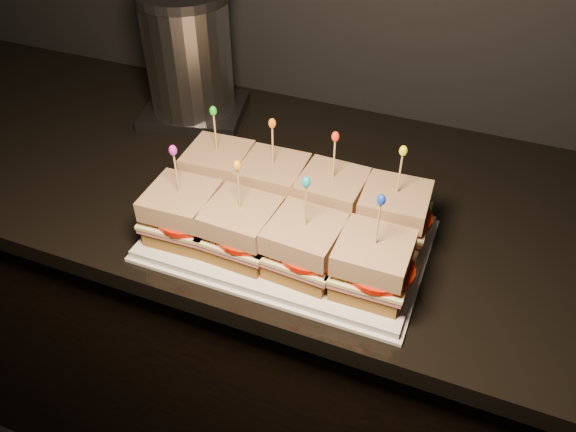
% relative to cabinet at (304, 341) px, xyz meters
% --- Properties ---
extents(cabinet, '(2.52, 0.61, 0.84)m').
position_rel_cabinet_xyz_m(cabinet, '(0.00, 0.00, 0.00)').
color(cabinet, black).
rests_on(cabinet, ground).
extents(granite_slab, '(2.56, 0.65, 0.03)m').
position_rel_cabinet_xyz_m(granite_slab, '(0.00, 0.00, 0.44)').
color(granite_slab, black).
rests_on(granite_slab, cabinet).
extents(platter, '(0.43, 0.27, 0.02)m').
position_rel_cabinet_xyz_m(platter, '(0.02, -0.15, 0.47)').
color(platter, silver).
rests_on(platter, granite_slab).
extents(platter_rim, '(0.44, 0.28, 0.01)m').
position_rel_cabinet_xyz_m(platter_rim, '(0.02, -0.15, 0.46)').
color(platter_rim, silver).
rests_on(platter_rim, granite_slab).
extents(sandwich_0_bread_bot, '(0.10, 0.10, 0.03)m').
position_rel_cabinet_xyz_m(sandwich_0_bread_bot, '(-0.13, -0.09, 0.49)').
color(sandwich_0_bread_bot, brown).
rests_on(sandwich_0_bread_bot, platter).
extents(sandwich_0_ham, '(0.11, 0.11, 0.01)m').
position_rel_cabinet_xyz_m(sandwich_0_ham, '(-0.13, -0.09, 0.51)').
color(sandwich_0_ham, '#C86C6A').
rests_on(sandwich_0_ham, sandwich_0_bread_bot).
extents(sandwich_0_cheese, '(0.12, 0.11, 0.01)m').
position_rel_cabinet_xyz_m(sandwich_0_cheese, '(-0.13, -0.09, 0.51)').
color(sandwich_0_cheese, '#F5EA9F').
rests_on(sandwich_0_cheese, sandwich_0_ham).
extents(sandwich_0_tomato, '(0.10, 0.10, 0.01)m').
position_rel_cabinet_xyz_m(sandwich_0_tomato, '(-0.12, -0.10, 0.52)').
color(sandwich_0_tomato, red).
rests_on(sandwich_0_tomato, sandwich_0_cheese).
extents(sandwich_0_bread_top, '(0.11, 0.11, 0.03)m').
position_rel_cabinet_xyz_m(sandwich_0_bread_top, '(-0.13, -0.09, 0.54)').
color(sandwich_0_bread_top, '#642E12').
rests_on(sandwich_0_bread_top, sandwich_0_tomato).
extents(sandwich_0_pick, '(0.00, 0.00, 0.09)m').
position_rel_cabinet_xyz_m(sandwich_0_pick, '(-0.13, -0.09, 0.59)').
color(sandwich_0_pick, tan).
rests_on(sandwich_0_pick, sandwich_0_bread_top).
extents(sandwich_0_frill, '(0.01, 0.01, 0.02)m').
position_rel_cabinet_xyz_m(sandwich_0_frill, '(-0.13, -0.09, 0.63)').
color(sandwich_0_frill, green).
rests_on(sandwich_0_frill, sandwich_0_pick).
extents(sandwich_1_bread_bot, '(0.10, 0.10, 0.03)m').
position_rel_cabinet_xyz_m(sandwich_1_bread_bot, '(-0.03, -0.09, 0.49)').
color(sandwich_1_bread_bot, brown).
rests_on(sandwich_1_bread_bot, platter).
extents(sandwich_1_ham, '(0.11, 0.11, 0.01)m').
position_rel_cabinet_xyz_m(sandwich_1_ham, '(-0.03, -0.09, 0.51)').
color(sandwich_1_ham, '#C86C6A').
rests_on(sandwich_1_ham, sandwich_1_bread_bot).
extents(sandwich_1_cheese, '(0.11, 0.11, 0.01)m').
position_rel_cabinet_xyz_m(sandwich_1_cheese, '(-0.03, -0.09, 0.51)').
color(sandwich_1_cheese, '#F5EA9F').
rests_on(sandwich_1_cheese, sandwich_1_ham).
extents(sandwich_1_tomato, '(0.10, 0.10, 0.01)m').
position_rel_cabinet_xyz_m(sandwich_1_tomato, '(-0.02, -0.10, 0.52)').
color(sandwich_1_tomato, red).
rests_on(sandwich_1_tomato, sandwich_1_cheese).
extents(sandwich_1_bread_top, '(0.10, 0.10, 0.03)m').
position_rel_cabinet_xyz_m(sandwich_1_bread_top, '(-0.03, -0.09, 0.54)').
color(sandwich_1_bread_top, '#642E12').
rests_on(sandwich_1_bread_top, sandwich_1_tomato).
extents(sandwich_1_pick, '(0.00, 0.00, 0.09)m').
position_rel_cabinet_xyz_m(sandwich_1_pick, '(-0.03, -0.09, 0.59)').
color(sandwich_1_pick, tan).
rests_on(sandwich_1_pick, sandwich_1_bread_top).
extents(sandwich_1_frill, '(0.01, 0.01, 0.02)m').
position_rel_cabinet_xyz_m(sandwich_1_frill, '(-0.03, -0.09, 0.63)').
color(sandwich_1_frill, orange).
rests_on(sandwich_1_frill, sandwich_1_pick).
extents(sandwich_2_bread_bot, '(0.10, 0.10, 0.03)m').
position_rel_cabinet_xyz_m(sandwich_2_bread_bot, '(0.07, -0.09, 0.49)').
color(sandwich_2_bread_bot, brown).
rests_on(sandwich_2_bread_bot, platter).
extents(sandwich_2_ham, '(0.11, 0.11, 0.01)m').
position_rel_cabinet_xyz_m(sandwich_2_ham, '(0.07, -0.09, 0.51)').
color(sandwich_2_ham, '#C86C6A').
rests_on(sandwich_2_ham, sandwich_2_bread_bot).
extents(sandwich_2_cheese, '(0.11, 0.11, 0.01)m').
position_rel_cabinet_xyz_m(sandwich_2_cheese, '(0.07, -0.09, 0.51)').
color(sandwich_2_cheese, '#F5EA9F').
rests_on(sandwich_2_cheese, sandwich_2_ham).
extents(sandwich_2_tomato, '(0.10, 0.10, 0.01)m').
position_rel_cabinet_xyz_m(sandwich_2_tomato, '(0.08, -0.10, 0.52)').
color(sandwich_2_tomato, red).
rests_on(sandwich_2_tomato, sandwich_2_cheese).
extents(sandwich_2_bread_top, '(0.10, 0.10, 0.03)m').
position_rel_cabinet_xyz_m(sandwich_2_bread_top, '(0.07, -0.09, 0.54)').
color(sandwich_2_bread_top, '#642E12').
rests_on(sandwich_2_bread_top, sandwich_2_tomato).
extents(sandwich_2_pick, '(0.00, 0.00, 0.09)m').
position_rel_cabinet_xyz_m(sandwich_2_pick, '(0.07, -0.09, 0.59)').
color(sandwich_2_pick, tan).
rests_on(sandwich_2_pick, sandwich_2_bread_top).
extents(sandwich_2_frill, '(0.01, 0.01, 0.02)m').
position_rel_cabinet_xyz_m(sandwich_2_frill, '(0.07, -0.09, 0.63)').
color(sandwich_2_frill, red).
rests_on(sandwich_2_frill, sandwich_2_pick).
extents(sandwich_3_bread_bot, '(0.10, 0.10, 0.03)m').
position_rel_cabinet_xyz_m(sandwich_3_bread_bot, '(0.18, -0.09, 0.49)').
color(sandwich_3_bread_bot, brown).
rests_on(sandwich_3_bread_bot, platter).
extents(sandwich_3_ham, '(0.11, 0.11, 0.01)m').
position_rel_cabinet_xyz_m(sandwich_3_ham, '(0.18, -0.09, 0.51)').
color(sandwich_3_ham, '#C86C6A').
rests_on(sandwich_3_ham, sandwich_3_bread_bot).
extents(sandwich_3_cheese, '(0.12, 0.11, 0.01)m').
position_rel_cabinet_xyz_m(sandwich_3_cheese, '(0.18, -0.09, 0.51)').
color(sandwich_3_cheese, '#F5EA9F').
rests_on(sandwich_3_cheese, sandwich_3_ham).
extents(sandwich_3_tomato, '(0.10, 0.10, 0.01)m').
position_rel_cabinet_xyz_m(sandwich_3_tomato, '(0.19, -0.10, 0.52)').
color(sandwich_3_tomato, red).
rests_on(sandwich_3_tomato, sandwich_3_cheese).
extents(sandwich_3_bread_top, '(0.11, 0.11, 0.03)m').
position_rel_cabinet_xyz_m(sandwich_3_bread_top, '(0.18, -0.09, 0.54)').
color(sandwich_3_bread_top, '#642E12').
rests_on(sandwich_3_bread_top, sandwich_3_tomato).
extents(sandwich_3_pick, '(0.00, 0.00, 0.09)m').
position_rel_cabinet_xyz_m(sandwich_3_pick, '(0.18, -0.09, 0.59)').
color(sandwich_3_pick, tan).
rests_on(sandwich_3_pick, sandwich_3_bread_top).
extents(sandwich_3_frill, '(0.01, 0.01, 0.02)m').
position_rel_cabinet_xyz_m(sandwich_3_frill, '(0.18, -0.09, 0.63)').
color(sandwich_3_frill, '#E8F015').
rests_on(sandwich_3_frill, sandwich_3_pick).
extents(sandwich_4_bread_bot, '(0.10, 0.10, 0.03)m').
position_rel_cabinet_xyz_m(sandwich_4_bread_bot, '(-0.13, -0.22, 0.49)').
color(sandwich_4_bread_bot, brown).
rests_on(sandwich_4_bread_bot, platter).
extents(sandwich_4_ham, '(0.11, 0.11, 0.01)m').
position_rel_cabinet_xyz_m(sandwich_4_ham, '(-0.13, -0.22, 0.51)').
color(sandwich_4_ham, '#C86C6A').
rests_on(sandwich_4_ham, sandwich_4_bread_bot).
extents(sandwich_4_cheese, '(0.12, 0.11, 0.01)m').
position_rel_cabinet_xyz_m(sandwich_4_cheese, '(-0.13, -0.22, 0.51)').
color(sandwich_4_cheese, '#F5EA9F').
rests_on(sandwich_4_cheese, sandwich_4_ham).
extents(sandwich_4_tomato, '(0.10, 0.10, 0.01)m').
position_rel_cabinet_xyz_m(sandwich_4_tomato, '(-0.12, -0.22, 0.52)').
color(sandwich_4_tomato, red).
rests_on(sandwich_4_tomato, sandwich_4_cheese).
extents(sandwich_4_bread_top, '(0.10, 0.10, 0.03)m').
position_rel_cabinet_xyz_m(sandwich_4_bread_top, '(-0.13, -0.22, 0.54)').
color(sandwich_4_bread_top, '#642E12').
rests_on(sandwich_4_bread_top, sandwich_4_tomato).
extents(sandwich_4_pick, '(0.00, 0.00, 0.09)m').
position_rel_cabinet_xyz_m(sandwich_4_pick, '(-0.13, -0.22, 0.59)').
color(sandwich_4_pick, tan).
rests_on(sandwich_4_pick, sandwich_4_bread_top).
extents(sandwich_4_frill, '(0.01, 0.01, 0.02)m').
position_rel_cabinet_xyz_m(sandwich_4_frill, '(-0.13, -0.22, 0.63)').
color(sandwich_4_frill, '#CB22A7').
rests_on(sandwich_4_frill, sandwich_4_pick).
extents(sandwich_5_bread_bot, '(0.10, 0.10, 0.03)m').
position_rel_cabinet_xyz_m(sandwich_5_bread_bot, '(-0.03, -0.22, 0.49)').
color(sandwich_5_bread_bot, brown).
rests_on(sandwich_5_bread_bot, platter).
extents(sandwich_5_ham, '(0.11, 0.11, 0.01)m').
position_rel_cabinet_xyz_m(sandwich_5_ham, '(-0.03, -0.22, 0.51)').
color(sandwich_5_ham, '#C86C6A').
rests_on(sandwich_5_ham, sandwich_5_bread_bot).
extents(sandwich_5_cheese, '(0.12, 0.11, 0.01)m').
position_rel_cabinet_xyz_m(sandwich_5_cheese, '(-0.03, -0.22, 0.51)').
color(sandwich_5_cheese, '#F5EA9F').
rests_on(sandwich_5_cheese, sandwich_5_ham).
extents(sandwich_5_tomato, '(0.10, 0.10, 0.01)m').
position_rel_cabinet_xyz_m(sandwich_5_tomato, '(-0.02, -0.22, 0.52)').
color(sandwich_5_tomato, red).
rests_on(sandwich_5_tomato, sandwich_5_cheese).
extents(sandwich_5_bread_top, '(0.10, 0.10, 0.03)m').
position_rel_cabinet_xyz_m(sandwich_5_bread_top, '(-0.03, -0.22, 0.54)').
color(sandwich_5_bread_top, '#642E12').
rests_on(sandwich_5_bread_top, sandwich_5_tomato).
extents(sandwich_5_pick, '(0.00, 0.00, 0.09)m').
position_rel_cabinet_xyz_m(sandwich_5_pick, '(-0.03, -0.22, 0.59)').
color(sandwich_5_pick, tan).
rests_on(sandwich_5_pick, sandwich_5_bread_top).
extents(sandwich_5_frill, '(0.01, 0.01, 0.02)m').
position_rel_cabinet_xyz_m(sandwich_5_frill, '(-0.03, -0.22, 0.63)').
color(sandwich_5_frill, orange).
rests_on(sandwich_5_frill, sandwich_5_pick).
extents(sandwich_6_bread_bot, '(0.10, 0.10, 0.03)m').
position_rel_cabinet_xyz_m(sandwich_6_bread_bot, '(0.07, -0.22, 0.49)').
color(sandwich_6_bread_bot, brown).
rests_on(sandwich_6_bread_bot, platter).
extents(sandwich_6_ham, '(0.12, 0.11, 0.01)m').
position_rel_cabinet_xyz_m(sandwich_6_ham, '(0.07, -0.22, 0.51)').
color(sandwich_6_ham, '#C86C6A').
rests_on(sandwich_6_ham, sandwich_6_bread_bot).
extents(sandwich_6_cheese, '(0.12, 0.11, 0.01)m').
position_rel_cabinet_xyz_m(sandwich_6_cheese, '(0.07, -0.22, 0.51)').
color(sandwich_6_cheese, '#F5EA9F').
rests_on(sandwich_6_cheese, sandwich_6_ham).
extents(sandwich_6_tomato, '(0.10, 0.10, 0.01)m').
position_rel_cabinet_xyz_m(sandwich_6_tomato, '(0.08, -0.22, 0.52)').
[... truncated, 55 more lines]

